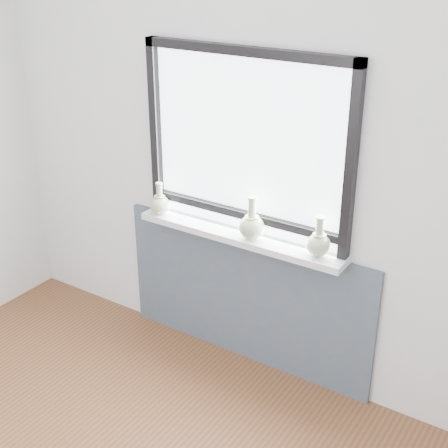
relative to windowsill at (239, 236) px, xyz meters
The scene contains 7 objects.
back_wall 0.43m from the windowsill, 90.00° to the left, with size 3.60×0.02×2.60m, color silver.
apron_panel 0.46m from the windowsill, 90.00° to the left, with size 1.70×0.03×0.86m, color #49515E.
windowsill is the anchor object (origin of this frame).
window 0.56m from the windowsill, 90.00° to the left, with size 1.30×0.06×1.05m.
vase_a 0.57m from the windowsill, behind, with size 0.13×0.13×0.20m.
vase_b 0.14m from the windowsill, ahead, with size 0.15×0.15×0.25m.
vase_c 0.51m from the windowsill, ahead, with size 0.13×0.13×0.22m.
Camera 1 is at (1.70, -1.07, 2.46)m, focal length 50.00 mm.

